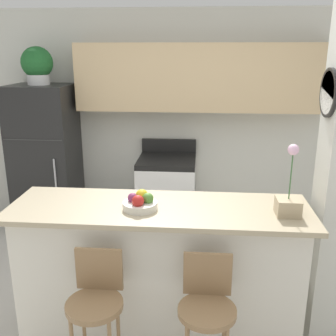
{
  "coord_description": "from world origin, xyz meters",
  "views": [
    {
      "loc": [
        0.27,
        -2.5,
        2.11
      ],
      "look_at": [
        0.0,
        0.74,
        1.12
      ],
      "focal_mm": 42.0,
      "sensor_mm": 36.0,
      "label": 1
    }
  ],
  "objects_px": {
    "refrigerator": "(46,160)",
    "orchid_vase": "(289,200)",
    "potted_plant_on_fridge": "(37,65)",
    "fruit_bowl": "(140,202)",
    "bar_stool_left": "(96,304)",
    "trash_bin": "(92,222)",
    "stove_range": "(167,195)",
    "bar_stool_right": "(207,310)"
  },
  "relations": [
    {
      "from": "orchid_vase",
      "to": "refrigerator",
      "type": "bearing_deg",
      "value": 141.99
    },
    {
      "from": "orchid_vase",
      "to": "trash_bin",
      "type": "distance_m",
      "value": 2.63
    },
    {
      "from": "stove_range",
      "to": "fruit_bowl",
      "type": "bearing_deg",
      "value": -90.66
    },
    {
      "from": "bar_stool_right",
      "to": "potted_plant_on_fridge",
      "type": "height_order",
      "value": "potted_plant_on_fridge"
    },
    {
      "from": "stove_range",
      "to": "trash_bin",
      "type": "xyz_separation_m",
      "value": [
        -0.85,
        -0.22,
        -0.27
      ]
    },
    {
      "from": "bar_stool_right",
      "to": "potted_plant_on_fridge",
      "type": "relative_size",
      "value": 2.27
    },
    {
      "from": "potted_plant_on_fridge",
      "to": "trash_bin",
      "type": "bearing_deg",
      "value": -20.62
    },
    {
      "from": "refrigerator",
      "to": "potted_plant_on_fridge",
      "type": "distance_m",
      "value": 1.08
    },
    {
      "from": "refrigerator",
      "to": "orchid_vase",
      "type": "relative_size",
      "value": 3.63
    },
    {
      "from": "potted_plant_on_fridge",
      "to": "bar_stool_left",
      "type": "bearing_deg",
      "value": -62.6
    },
    {
      "from": "bar_stool_left",
      "to": "trash_bin",
      "type": "height_order",
      "value": "bar_stool_left"
    },
    {
      "from": "potted_plant_on_fridge",
      "to": "fruit_bowl",
      "type": "distance_m",
      "value": 2.45
    },
    {
      "from": "trash_bin",
      "to": "potted_plant_on_fridge",
      "type": "bearing_deg",
      "value": 159.38
    },
    {
      "from": "potted_plant_on_fridge",
      "to": "trash_bin",
      "type": "xyz_separation_m",
      "value": [
        0.56,
        -0.21,
        -1.75
      ]
    },
    {
      "from": "potted_plant_on_fridge",
      "to": "orchid_vase",
      "type": "height_order",
      "value": "potted_plant_on_fridge"
    },
    {
      "from": "stove_range",
      "to": "bar_stool_right",
      "type": "relative_size",
      "value": 1.15
    },
    {
      "from": "bar_stool_left",
      "to": "bar_stool_right",
      "type": "relative_size",
      "value": 1.0
    },
    {
      "from": "stove_range",
      "to": "orchid_vase",
      "type": "height_order",
      "value": "orchid_vase"
    },
    {
      "from": "trash_bin",
      "to": "orchid_vase",
      "type": "bearing_deg",
      "value": -42.23
    },
    {
      "from": "bar_stool_left",
      "to": "orchid_vase",
      "type": "xyz_separation_m",
      "value": [
        1.19,
        0.43,
        0.55
      ]
    },
    {
      "from": "refrigerator",
      "to": "trash_bin",
      "type": "relative_size",
      "value": 4.54
    },
    {
      "from": "stove_range",
      "to": "potted_plant_on_fridge",
      "type": "xyz_separation_m",
      "value": [
        -1.42,
        -0.01,
        1.48
      ]
    },
    {
      "from": "potted_plant_on_fridge",
      "to": "fruit_bowl",
      "type": "bearing_deg",
      "value": -52.69
    },
    {
      "from": "orchid_vase",
      "to": "trash_bin",
      "type": "bearing_deg",
      "value": 137.77
    },
    {
      "from": "stove_range",
      "to": "potted_plant_on_fridge",
      "type": "distance_m",
      "value": 2.05
    },
    {
      "from": "bar_stool_left",
      "to": "potted_plant_on_fridge",
      "type": "distance_m",
      "value": 2.89
    },
    {
      "from": "refrigerator",
      "to": "potted_plant_on_fridge",
      "type": "height_order",
      "value": "potted_plant_on_fridge"
    },
    {
      "from": "stove_range",
      "to": "fruit_bowl",
      "type": "xyz_separation_m",
      "value": [
        -0.02,
        -1.84,
        0.65
      ]
    },
    {
      "from": "stove_range",
      "to": "trash_bin",
      "type": "relative_size",
      "value": 2.82
    },
    {
      "from": "refrigerator",
      "to": "stove_range",
      "type": "relative_size",
      "value": 1.61
    },
    {
      "from": "refrigerator",
      "to": "fruit_bowl",
      "type": "xyz_separation_m",
      "value": [
        1.4,
        -1.83,
        0.25
      ]
    },
    {
      "from": "stove_range",
      "to": "refrigerator",
      "type": "bearing_deg",
      "value": -179.57
    },
    {
      "from": "potted_plant_on_fridge",
      "to": "fruit_bowl",
      "type": "relative_size",
      "value": 1.73
    },
    {
      "from": "bar_stool_left",
      "to": "fruit_bowl",
      "type": "bearing_deg",
      "value": 64.45
    },
    {
      "from": "fruit_bowl",
      "to": "trash_bin",
      "type": "distance_m",
      "value": 2.04
    },
    {
      "from": "fruit_bowl",
      "to": "trash_bin",
      "type": "xyz_separation_m",
      "value": [
        -0.83,
        1.62,
        -0.92
      ]
    },
    {
      "from": "bar_stool_left",
      "to": "orchid_vase",
      "type": "bearing_deg",
      "value": 19.74
    },
    {
      "from": "potted_plant_on_fridge",
      "to": "trash_bin",
      "type": "height_order",
      "value": "potted_plant_on_fridge"
    },
    {
      "from": "stove_range",
      "to": "orchid_vase",
      "type": "bearing_deg",
      "value": -62.9
    },
    {
      "from": "bar_stool_left",
      "to": "refrigerator",
      "type": "bearing_deg",
      "value": 117.4
    },
    {
      "from": "bar_stool_right",
      "to": "fruit_bowl",
      "type": "height_order",
      "value": "fruit_bowl"
    },
    {
      "from": "fruit_bowl",
      "to": "bar_stool_left",
      "type": "bearing_deg",
      "value": -115.55
    }
  ]
}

